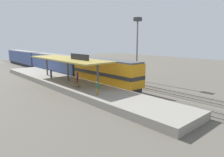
% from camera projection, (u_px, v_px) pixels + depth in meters
% --- Properties ---
extents(ground_plane, '(120.00, 120.00, 0.00)m').
position_uv_depth(ground_plane, '(100.00, 81.00, 38.31)').
color(ground_plane, '#5B564C').
extents(track_near, '(3.20, 110.00, 0.16)m').
position_uv_depth(track_near, '(91.00, 83.00, 36.99)').
color(track_near, '#4E4941').
rests_on(track_near, ground).
extents(track_far, '(3.20, 110.00, 0.16)m').
position_uv_depth(track_far, '(110.00, 79.00, 40.00)').
color(track_far, '#4E4941').
rests_on(track_far, ground).
extents(platform, '(6.00, 44.00, 0.90)m').
position_uv_depth(platform, '(68.00, 84.00, 33.91)').
color(platform, gray).
rests_on(platform, ground).
extents(station_canopy, '(5.20, 18.00, 4.70)m').
position_uv_depth(station_canopy, '(68.00, 59.00, 33.08)').
color(station_canopy, '#47474C').
rests_on(station_canopy, platform).
extents(platform_bench, '(0.44, 1.70, 0.50)m').
position_uv_depth(platform_bench, '(76.00, 84.00, 29.35)').
color(platform_bench, '#333338').
rests_on(platform_bench, platform).
extents(locomotive, '(2.93, 14.43, 4.44)m').
position_uv_depth(locomotive, '(105.00, 72.00, 33.53)').
color(locomotive, '#28282D').
rests_on(locomotive, track_near).
extents(passenger_carriage_front, '(2.90, 20.00, 4.24)m').
position_uv_depth(passenger_carriage_front, '(55.00, 64.00, 46.75)').
color(passenger_carriage_front, '#28282D').
rests_on(passenger_carriage_front, track_near).
extents(passenger_carriage_rear, '(2.90, 20.00, 4.24)m').
position_uv_depth(passenger_carriage_rear, '(24.00, 58.00, 62.00)').
color(passenger_carriage_rear, '#28282D').
rests_on(passenger_carriage_rear, track_near).
extents(freight_car, '(2.80, 12.00, 3.54)m').
position_uv_depth(freight_car, '(94.00, 67.00, 43.55)').
color(freight_car, '#28282D').
rests_on(freight_car, track_far).
extents(light_mast, '(1.10, 1.10, 11.70)m').
position_uv_depth(light_mast, '(137.00, 36.00, 37.56)').
color(light_mast, slate).
rests_on(light_mast, ground).
extents(person_waiting, '(0.34, 0.34, 1.71)m').
position_uv_depth(person_waiting, '(77.00, 76.00, 33.22)').
color(person_waiting, maroon).
rests_on(person_waiting, platform).
extents(person_walking, '(0.34, 0.34, 1.71)m').
position_uv_depth(person_walking, '(97.00, 88.00, 25.24)').
color(person_walking, olive).
rests_on(person_walking, platform).
extents(person_boarding, '(0.34, 0.34, 1.71)m').
position_uv_depth(person_boarding, '(51.00, 73.00, 36.38)').
color(person_boarding, '#4C4C51').
rests_on(person_boarding, platform).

